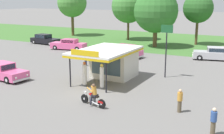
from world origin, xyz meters
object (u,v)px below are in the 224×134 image
at_px(featured_classic_sedan, 3,72).
at_px(parked_car_back_row_right, 214,54).
at_px(bystander_leaning_by_kiosk, 180,100).
at_px(parked_car_back_row_left, 69,45).
at_px(parked_car_back_row_far_right, 123,51).
at_px(parked_car_back_row_centre_right, 45,40).
at_px(motorcycle_with_rider, 93,97).
at_px(bystander_strolling_foreground, 213,121).
at_px(roadside_pole_sign, 166,42).
at_px(gas_pump_offside, 102,77).
at_px(bystander_chatting_near_pumps, 86,58).
at_px(gas_pump_nearside, 85,75).

height_order(featured_classic_sedan, parked_car_back_row_right, parked_car_back_row_right).
bearing_deg(bystander_leaning_by_kiosk, parked_car_back_row_left, 142.16).
bearing_deg(parked_car_back_row_far_right, parked_car_back_row_centre_right, 167.07).
bearing_deg(motorcycle_with_rider, bystander_leaning_by_kiosk, 16.39).
bearing_deg(bystander_leaning_by_kiosk, parked_car_back_row_centre_right, 145.71).
bearing_deg(motorcycle_with_rider, featured_classic_sedan, 169.35).
height_order(bystander_strolling_foreground, bystander_leaning_by_kiosk, bystander_leaning_by_kiosk).
xyz_separation_m(parked_car_back_row_far_right, roadside_pole_sign, (7.85, -7.03, 2.60)).
bearing_deg(bystander_leaning_by_kiosk, parked_car_back_row_far_right, 127.38).
relative_size(parked_car_back_row_far_right, roadside_pole_sign, 1.14).
bearing_deg(bystander_strolling_foreground, parked_car_back_row_right, 99.15).
relative_size(motorcycle_with_rider, bystander_leaning_by_kiosk, 1.43).
bearing_deg(parked_car_back_row_left, bystander_strolling_foreground, -38.49).
bearing_deg(parked_car_back_row_far_right, featured_classic_sedan, -109.63).
distance_m(gas_pump_offside, bystander_leaning_by_kiosk, 7.33).
bearing_deg(bystander_chatting_near_pumps, gas_pump_offside, -47.92).
distance_m(motorcycle_with_rider, parked_car_back_row_centre_right, 29.50).
bearing_deg(bystander_chatting_near_pumps, gas_pump_nearside, -57.46).
relative_size(gas_pump_offside, bystander_chatting_near_pumps, 1.30).
relative_size(motorcycle_with_rider, featured_classic_sedan, 0.42).
distance_m(motorcycle_with_rider, parked_car_back_row_right, 20.48).
bearing_deg(gas_pump_offside, gas_pump_nearside, 180.00).
xyz_separation_m(parked_car_back_row_far_right, parked_car_back_row_left, (-9.21, 1.11, -0.02)).
relative_size(motorcycle_with_rider, parked_car_back_row_left, 0.41).
relative_size(parked_car_back_row_far_right, parked_car_back_row_centre_right, 1.01).
height_order(parked_car_back_row_far_right, bystander_strolling_foreground, parked_car_back_row_far_right).
distance_m(parked_car_back_row_left, bystander_chatting_near_pumps, 10.89).
distance_m(gas_pump_nearside, parked_car_back_row_right, 18.00).
bearing_deg(bystander_chatting_near_pumps, featured_classic_sedan, -115.30).
xyz_separation_m(motorcycle_with_rider, parked_car_back_row_far_right, (-5.82, 16.50, 0.07)).
xyz_separation_m(featured_classic_sedan, parked_car_back_row_right, (15.65, 17.88, 0.05)).
height_order(parked_car_back_row_centre_right, bystander_strolling_foreground, parked_car_back_row_centre_right).
bearing_deg(bystander_leaning_by_kiosk, featured_classic_sedan, 178.50).
distance_m(parked_car_back_row_left, bystander_leaning_by_kiosk, 26.06).
bearing_deg(bystander_leaning_by_kiosk, parked_car_back_row_right, 92.69).
xyz_separation_m(gas_pump_offside, parked_car_back_row_centre_right, (-20.09, 16.38, -0.23)).
xyz_separation_m(gas_pump_nearside, parked_car_back_row_centre_right, (-18.42, 16.38, -0.23)).
height_order(parked_car_back_row_far_right, parked_car_back_row_right, parked_car_back_row_far_right).
height_order(gas_pump_nearside, gas_pump_offside, gas_pump_nearside).
relative_size(gas_pump_nearside, parked_car_back_row_left, 0.38).
xyz_separation_m(gas_pump_offside, featured_classic_sedan, (-9.49, -1.68, -0.28)).
relative_size(parked_car_back_row_right, bystander_chatting_near_pumps, 3.21).
distance_m(featured_classic_sedan, bystander_strolling_foreground, 19.18).
bearing_deg(featured_classic_sedan, gas_pump_nearside, 12.11).
bearing_deg(parked_car_back_row_far_right, bystander_chatting_near_pumps, -101.99).
distance_m(gas_pump_nearside, bystander_leaning_by_kiosk, 8.95).
distance_m(parked_car_back_row_centre_right, bystander_chatting_near_pumps, 17.55).
height_order(gas_pump_offside, motorcycle_with_rider, gas_pump_offside).
height_order(parked_car_back_row_far_right, parked_car_back_row_centre_right, parked_car_back_row_far_right).
height_order(parked_car_back_row_left, bystander_chatting_near_pumps, bystander_chatting_near_pumps).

